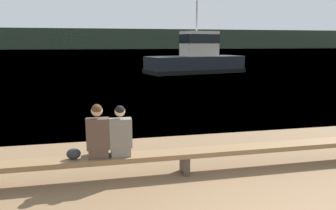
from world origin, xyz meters
TOP-DOWN VIEW (x-y plane):
  - water_surface at (0.00, 125.80)m, footprint 240.00×240.00m
  - far_shoreline at (0.00, 143.13)m, footprint 600.00×12.00m
  - bench_main at (-0.73, 3.20)m, footprint 8.72×0.43m
  - person_left at (-2.38, 3.20)m, footprint 0.41×0.39m
  - person_right at (-1.97, 3.20)m, footprint 0.41×0.38m
  - shopping_bag at (-2.83, 3.20)m, footprint 0.26×0.18m
  - tugboat_red at (6.12, 24.59)m, footprint 9.01×5.00m

SIDE VIEW (x-z plane):
  - water_surface at x=0.00m, z-range 0.00..0.00m
  - bench_main at x=-0.73m, z-range 0.15..0.61m
  - shopping_bag at x=-2.83m, z-range 0.46..0.66m
  - person_right at x=-1.97m, z-range 0.39..1.36m
  - person_left at x=-2.38m, z-range 0.40..1.41m
  - tugboat_red at x=6.12m, z-range -2.25..4.48m
  - far_shoreline at x=0.00m, z-range 0.00..8.37m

